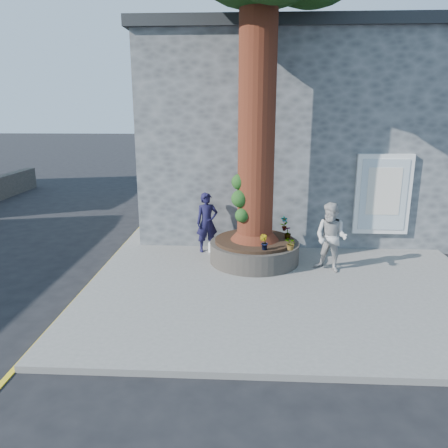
{
  "coord_description": "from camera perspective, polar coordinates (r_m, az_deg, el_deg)",
  "views": [
    {
      "loc": [
        0.57,
        -8.79,
        4.01
      ],
      "look_at": [
        0.04,
        1.49,
        1.25
      ],
      "focal_mm": 35.0,
      "sensor_mm": 36.0,
      "label": 1
    }
  ],
  "objects": [
    {
      "name": "plant_b",
      "position": [
        10.42,
        5.23,
        -2.39
      ],
      "size": [
        0.28,
        0.28,
        0.37
      ],
      "primitive_type": "imported",
      "rotation": [
        0.0,
        0.0,
        2.51
      ],
      "color": "gray",
      "rests_on": "planter"
    },
    {
      "name": "pavement",
      "position": [
        10.6,
        7.85,
        -7.02
      ],
      "size": [
        9.0,
        8.0,
        0.12
      ],
      "primitive_type": "cube",
      "color": "slate",
      "rests_on": "ground"
    },
    {
      "name": "man",
      "position": [
        11.99,
        -2.23,
        0.2
      ],
      "size": [
        0.7,
        0.56,
        1.65
      ],
      "primitive_type": "imported",
      "rotation": [
        0.0,
        0.0,
        0.32
      ],
      "color": "#141233",
      "rests_on": "pavement"
    },
    {
      "name": "plant_c",
      "position": [
        11.37,
        8.31,
        -1.13
      ],
      "size": [
        0.25,
        0.25,
        0.32
      ],
      "primitive_type": "imported",
      "rotation": [
        0.0,
        0.0,
        3.67
      ],
      "color": "gray",
      "rests_on": "planter"
    },
    {
      "name": "yellow_line",
      "position": [
        11.18,
        -16.26,
        -6.62
      ],
      "size": [
        0.1,
        30.0,
        0.01
      ],
      "primitive_type": "cube",
      "color": "yellow",
      "rests_on": "ground"
    },
    {
      "name": "shopping_bag",
      "position": [
        12.08,
        -1.52,
        -3.07
      ],
      "size": [
        0.23,
        0.18,
        0.28
      ],
      "primitive_type": "cube",
      "rotation": [
        0.0,
        0.0,
        -0.33
      ],
      "color": "white",
      "rests_on": "pavement"
    },
    {
      "name": "plant_a",
      "position": [
        12.09,
        7.86,
        0.08
      ],
      "size": [
        0.25,
        0.21,
        0.41
      ],
      "primitive_type": "imported",
      "rotation": [
        0.0,
        0.0,
        0.35
      ],
      "color": "gray",
      "rests_on": "planter"
    },
    {
      "name": "woman",
      "position": [
        10.85,
        13.8,
        -1.71
      ],
      "size": [
        1.04,
        1.0,
        1.69
      ],
      "primitive_type": "imported",
      "rotation": [
        0.0,
        0.0,
        -0.61
      ],
      "color": "#B4B1AD",
      "rests_on": "pavement"
    },
    {
      "name": "plant_d",
      "position": [
        10.48,
        8.76,
        -2.57
      ],
      "size": [
        0.37,
        0.37,
        0.31
      ],
      "primitive_type": "imported",
      "rotation": [
        0.0,
        0.0,
        5.35
      ],
      "color": "gray",
      "rests_on": "planter"
    },
    {
      "name": "stone_shop",
      "position": [
        16.12,
        10.05,
        11.77
      ],
      "size": [
        10.3,
        8.3,
        6.3
      ],
      "color": "#4D5052",
      "rests_on": "ground"
    },
    {
      "name": "ground",
      "position": [
        9.68,
        -0.68,
        -9.47
      ],
      "size": [
        120.0,
        120.0,
        0.0
      ],
      "primitive_type": "plane",
      "color": "black",
      "rests_on": "ground"
    },
    {
      "name": "planter",
      "position": [
        11.37,
        3.98,
        -3.46
      ],
      "size": [
        2.3,
        2.3,
        0.6
      ],
      "color": "black",
      "rests_on": "pavement"
    }
  ]
}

